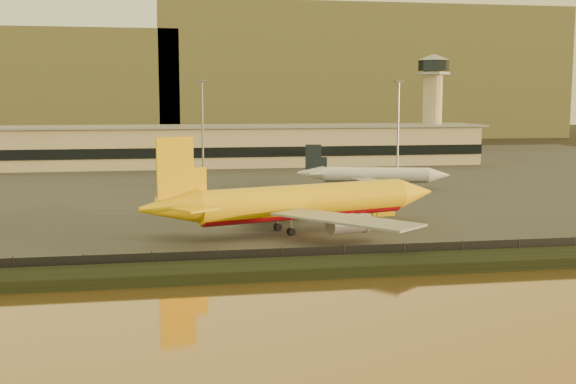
% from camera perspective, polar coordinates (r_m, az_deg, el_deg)
% --- Properties ---
extents(ground, '(900.00, 900.00, 0.00)m').
position_cam_1_polar(ground, '(104.43, 1.56, -4.19)').
color(ground, black).
rests_on(ground, ground).
extents(embankment, '(320.00, 7.00, 1.40)m').
position_cam_1_polar(embankment, '(88.09, 3.82, -5.91)').
color(embankment, black).
rests_on(embankment, ground).
extents(tarmac, '(320.00, 220.00, 0.20)m').
position_cam_1_polar(tarmac, '(197.38, -4.07, 1.28)').
color(tarmac, '#2D2D2D').
rests_on(tarmac, ground).
extents(perimeter_fence, '(300.00, 0.05, 2.20)m').
position_cam_1_polar(perimeter_fence, '(91.75, 3.22, -4.99)').
color(perimeter_fence, black).
rests_on(perimeter_fence, tarmac).
extents(terminal_building, '(202.00, 25.00, 12.60)m').
position_cam_1_polar(terminal_building, '(226.28, -8.59, 3.55)').
color(terminal_building, tan).
rests_on(terminal_building, tarmac).
extents(control_tower, '(11.20, 11.20, 35.50)m').
position_cam_1_polar(control_tower, '(248.40, 11.35, 7.38)').
color(control_tower, tan).
rests_on(control_tower, tarmac).
extents(apron_light_masts, '(152.20, 12.20, 25.40)m').
position_cam_1_polar(apron_light_masts, '(178.88, 1.38, 5.68)').
color(apron_light_masts, slate).
rests_on(apron_light_masts, tarmac).
extents(distant_hills, '(470.00, 160.00, 70.00)m').
position_cam_1_polar(distant_hills, '(440.29, -10.30, 8.59)').
color(distant_hills, brown).
rests_on(distant_hills, ground).
extents(dhl_cargo_jet, '(50.49, 48.22, 15.36)m').
position_cam_1_polar(dhl_cargo_jet, '(112.97, 0.95, -0.84)').
color(dhl_cargo_jet, '#E6B10C').
rests_on(dhl_cargo_jet, tarmac).
extents(white_narrowbody_jet, '(34.97, 33.43, 10.18)m').
position_cam_1_polar(white_narrowbody_jet, '(169.57, 6.72, 1.32)').
color(white_narrowbody_jet, silver).
rests_on(white_narrowbody_jet, tarmac).
extents(gse_vehicle_yellow, '(4.50, 2.56, 1.91)m').
position_cam_1_polar(gse_vehicle_yellow, '(129.98, 7.43, -1.44)').
color(gse_vehicle_yellow, '#E6B10C').
rests_on(gse_vehicle_yellow, tarmac).
extents(gse_vehicle_white, '(4.23, 3.12, 1.74)m').
position_cam_1_polar(gse_vehicle_white, '(133.27, -7.54, -1.27)').
color(gse_vehicle_white, silver).
rests_on(gse_vehicle_white, tarmac).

